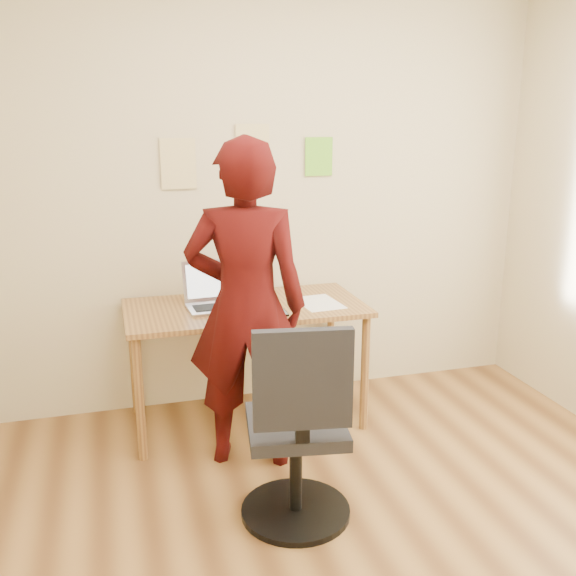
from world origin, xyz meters
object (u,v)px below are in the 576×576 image
object	(u,v)px
office_chair	(298,439)
laptop	(216,298)
phone	(281,313)
desk	(245,320)
person	(246,306)

from	to	relation	value
office_chair	laptop	bearing A→B (deg)	107.66
phone	desk	bearing A→B (deg)	131.06
desk	laptop	world-z (taller)	laptop
person	office_chair	bearing A→B (deg)	115.50
laptop	person	bearing A→B (deg)	-83.54
office_chair	person	xyz separation A→B (m)	(-0.09, 0.63, 0.45)
person	laptop	bearing A→B (deg)	-63.43
laptop	person	world-z (taller)	person
laptop	office_chair	bearing A→B (deg)	-84.16
phone	office_chair	bearing A→B (deg)	-97.86
phone	person	distance (m)	0.36
desk	phone	world-z (taller)	phone
laptop	person	size ratio (longest dim) A/B	0.21
phone	person	size ratio (longest dim) A/B	0.07
desk	phone	xyz separation A→B (m)	(0.17, -0.21, 0.09)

